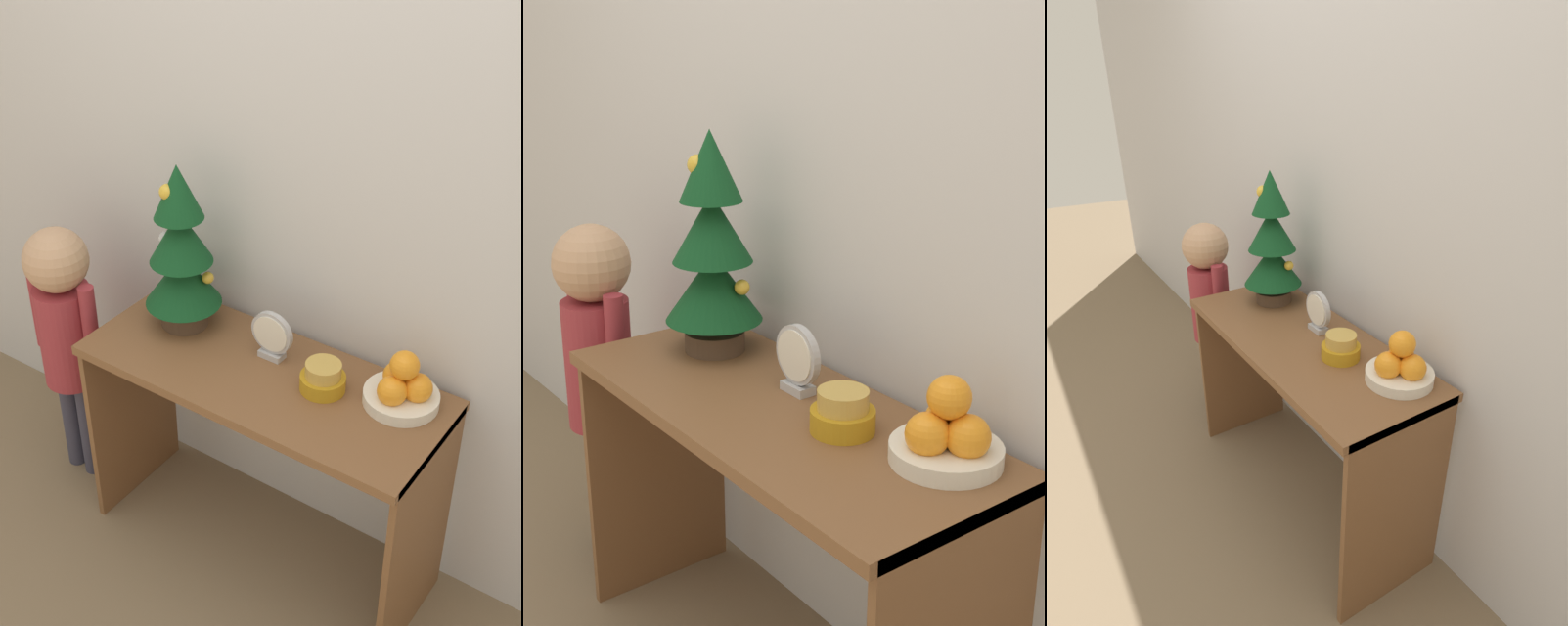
{
  "view_description": "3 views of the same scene",
  "coord_description": "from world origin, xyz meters",
  "views": [
    {
      "loc": [
        1.12,
        -1.4,
        2.25
      ],
      "look_at": [
        -0.01,
        0.23,
        0.92
      ],
      "focal_mm": 50.0,
      "sensor_mm": 36.0,
      "label": 1
    },
    {
      "loc": [
        1.34,
        -0.76,
        1.49
      ],
      "look_at": [
        0.03,
        0.22,
        0.93
      ],
      "focal_mm": 50.0,
      "sensor_mm": 36.0,
      "label": 2
    },
    {
      "loc": [
        1.29,
        -0.59,
        1.55
      ],
      "look_at": [
        0.05,
        0.21,
        0.85
      ],
      "focal_mm": 28.0,
      "sensor_mm": 36.0,
      "label": 3
    }
  ],
  "objects": [
    {
      "name": "back_wall",
      "position": [
        0.0,
        0.48,
        1.25
      ],
      "size": [
        7.0,
        0.05,
        2.5
      ],
      "primitive_type": "cube",
      "color": "silver",
      "rests_on": "ground_plane"
    },
    {
      "name": "desk_clock",
      "position": [
        -0.02,
        0.3,
        0.8
      ],
      "size": [
        0.13,
        0.04,
        0.15
      ],
      "color": "#B2B2B7",
      "rests_on": "console_table"
    },
    {
      "name": "mini_tree",
      "position": [
        -0.34,
        0.29,
        0.97
      ],
      "size": [
        0.23,
        0.23,
        0.53
      ],
      "color": "#4C3828",
      "rests_on": "console_table"
    },
    {
      "name": "singing_bowl",
      "position": [
        0.18,
        0.25,
        0.76
      ],
      "size": [
        0.13,
        0.13,
        0.09
      ],
      "color": "#B78419",
      "rests_on": "console_table"
    },
    {
      "name": "fruit_bowl",
      "position": [
        0.39,
        0.32,
        0.78
      ],
      "size": [
        0.21,
        0.21,
        0.17
      ],
      "color": "silver",
      "rests_on": "console_table"
    },
    {
      "name": "child_figure",
      "position": [
        -0.75,
        0.17,
        0.64
      ],
      "size": [
        0.29,
        0.21,
        0.97
      ],
      "color": "#38384C",
      "rests_on": "ground_plane"
    },
    {
      "name": "console_table",
      "position": [
        0.0,
        0.22,
        0.55
      ],
      "size": [
        1.08,
        0.44,
        0.72
      ],
      "color": "brown",
      "rests_on": "ground_plane"
    },
    {
      "name": "ground_plane",
      "position": [
        0.0,
        0.0,
        0.0
      ],
      "size": [
        12.0,
        12.0,
        0.0
      ],
      "primitive_type": "plane",
      "color": "#7A664C"
    }
  ]
}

